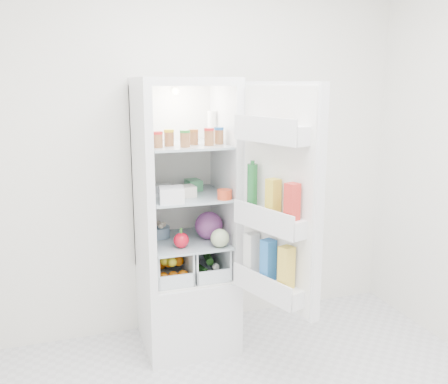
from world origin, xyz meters
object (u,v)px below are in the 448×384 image
object	(u,v)px
mushroom_bowl	(158,232)
fridge_door	(277,204)
refrigerator	(184,249)
red_cabbage	(209,225)

from	to	relation	value
mushroom_bowl	fridge_door	xyz separation A→B (m)	(0.56, -0.68, 0.31)
mushroom_bowl	fridge_door	bearing A→B (deg)	-50.55
refrigerator	mushroom_bowl	distance (m)	0.21
refrigerator	mushroom_bowl	world-z (taller)	refrigerator
red_cabbage	mushroom_bowl	xyz separation A→B (m)	(-0.31, 0.14, -0.06)
red_cabbage	fridge_door	xyz separation A→B (m)	(0.25, -0.54, 0.25)
mushroom_bowl	fridge_door	distance (m)	0.93
refrigerator	fridge_door	size ratio (longest dim) A/B	1.38
refrigerator	fridge_door	world-z (taller)	refrigerator
red_cabbage	mushroom_bowl	distance (m)	0.35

